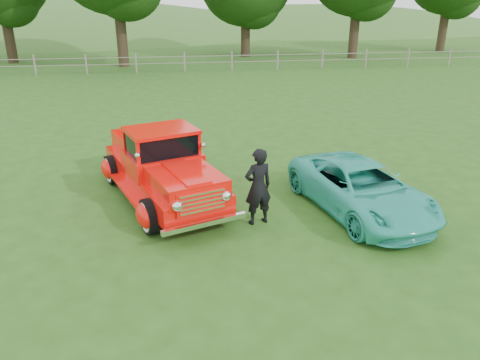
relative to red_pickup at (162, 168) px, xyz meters
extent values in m
plane|color=#254C14|center=(1.26, -2.26, -0.80)|extent=(140.00, 140.00, 0.00)
ellipsoid|color=#2E6425|center=(-16.74, 55.74, -5.75)|extent=(84.00, 60.00, 18.00)
ellipsoid|color=#2E6425|center=(21.26, 59.74, -4.65)|extent=(72.00, 52.00, 14.00)
cube|color=gray|center=(1.26, 19.74, -0.25)|extent=(48.00, 0.04, 0.04)
cube|color=gray|center=(1.26, 19.74, 0.15)|extent=(48.00, 0.04, 0.04)
cylinder|color=#2F2017|center=(-10.74, 25.74, 1.18)|extent=(0.70, 0.70, 3.96)
cylinder|color=#2F2017|center=(-2.74, 22.74, 1.62)|extent=(0.70, 0.70, 4.84)
cylinder|color=#2F2017|center=(6.26, 26.74, 1.07)|extent=(0.70, 0.70, 3.74)
cylinder|color=#2F2017|center=(14.26, 24.74, 1.40)|extent=(0.70, 0.70, 4.40)
cylinder|color=#2F2017|center=(23.26, 27.74, 1.29)|extent=(0.70, 0.70, 4.18)
cylinder|color=black|center=(-0.27, -1.70, -0.42)|extent=(0.48, 0.80, 0.76)
cylinder|color=black|center=(1.29, -1.14, -0.42)|extent=(0.48, 0.80, 0.76)
cylinder|color=black|center=(-1.32, 1.21, -0.42)|extent=(0.48, 0.80, 0.76)
cylinder|color=black|center=(0.25, 1.77, -0.42)|extent=(0.48, 0.80, 0.76)
cube|color=#F10F08|center=(-0.01, 0.04, -0.22)|extent=(3.02, 4.86, 0.44)
ellipsoid|color=#F10F08|center=(-0.34, -1.73, -0.38)|extent=(0.64, 0.84, 0.54)
ellipsoid|color=#F10F08|center=(1.36, -1.12, -0.38)|extent=(0.64, 0.84, 0.54)
ellipsoid|color=#F10F08|center=(-1.38, 1.19, -0.38)|extent=(0.64, 0.84, 0.54)
ellipsoid|color=#F10F08|center=(0.31, 1.80, -0.38)|extent=(0.64, 0.84, 0.54)
cube|color=#F10F08|center=(0.51, -1.42, 0.17)|extent=(1.79, 1.95, 0.42)
cube|color=#F10F08|center=(0.02, -0.06, 0.19)|extent=(1.96, 1.81, 0.44)
cube|color=black|center=(0.02, -0.06, 0.66)|extent=(1.74, 1.54, 0.50)
cube|color=#F10F08|center=(0.02, -0.06, 0.94)|extent=(1.84, 1.66, 0.08)
cube|color=#F10F08|center=(-0.47, 1.31, 0.15)|extent=(1.77, 2.23, 0.45)
cube|color=white|center=(0.78, -2.19, 0.05)|extent=(1.04, 0.45, 0.50)
cube|color=white|center=(0.82, -2.28, -0.38)|extent=(1.73, 0.70, 0.10)
cube|color=white|center=(-0.83, 2.31, -0.38)|extent=(1.64, 0.67, 0.10)
imported|color=#2FBDA5|center=(4.41, -1.35, -0.23)|extent=(2.70, 4.39, 1.14)
imported|color=black|center=(2.01, -1.58, 0.05)|extent=(0.70, 0.56, 1.69)
camera|label=1|loc=(0.29, -10.52, 3.85)|focal=35.00mm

